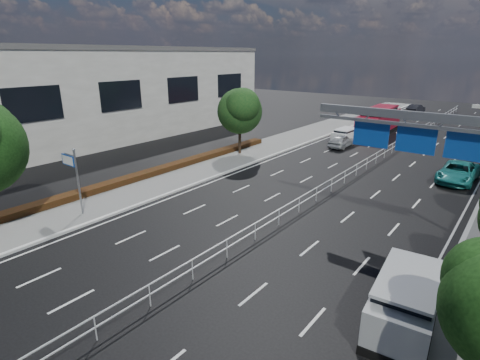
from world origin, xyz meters
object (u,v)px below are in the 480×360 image
Objects in this scene: red_bus at (379,120)px; silver_minivan at (406,301)px; near_car_silver at (341,141)px; white_minivan at (345,136)px; parked_car_teal at (458,172)px; near_car_dark at (416,109)px; overhead_gantry at (431,137)px; toilet_sign at (73,169)px.

red_bus is 2.19× the size of silver_minivan.
silver_minivan is (13.48, -25.22, 0.30)m from near_car_silver.
white_minivan reaches higher than parked_car_teal.
near_car_silver is 30.80m from near_car_dark.
red_bus is at bearing 112.78° from overhead_gantry.
silver_minivan reaches higher than parked_car_teal.
red_bus is 18.62m from parked_car_teal.
near_car_dark is (0.36, 28.87, -0.08)m from white_minivan.
toilet_sign reaches higher than parked_car_teal.
white_minivan is 1.96m from near_car_silver.
toilet_sign is at bearing -179.64° from silver_minivan.
silver_minivan reaches higher than near_car_dark.
overhead_gantry reaches higher than near_car_dark.
near_car_dark is at bearing 110.01° from parked_car_teal.
white_minivan reaches higher than near_car_silver.
overhead_gantry is 2.18× the size of near_car_dark.
overhead_gantry is 12.90m from parked_car_teal.
overhead_gantry is 2.52× the size of white_minivan.
near_car_dark is at bearing 97.97° from silver_minivan.
white_minivan is 7.71m from red_bus.
overhead_gantry is 2.00× the size of silver_minivan.
silver_minivan is 0.94× the size of parked_car_teal.
red_bus is (1.09, 7.59, 0.88)m from white_minivan.
parked_car_teal is at bearing -27.31° from white_minivan.
toilet_sign is 27.91m from near_car_silver.
parked_car_teal is (17.83, 22.00, -2.19)m from toilet_sign.
white_minivan is (5.40, 29.14, -2.09)m from toilet_sign.
near_car_dark is at bearing 103.97° from overhead_gantry.
near_car_silver is at bearing 95.22° from near_car_dark.
near_car_silver is 28.60m from silver_minivan.
toilet_sign reaches higher than silver_minivan.
white_minivan is at bearing 94.49° from near_car_dark.
overhead_gantry is 21.47m from near_car_silver.
parked_car_teal is (12.07, -36.02, -0.02)m from near_car_dark.
near_car_silver is (-0.72, -9.51, -1.02)m from red_bus.
parked_car_teal is at bearing 155.42° from near_car_silver.
toilet_sign is 0.39× the size of red_bus.
near_car_silver is (5.77, 27.22, -2.24)m from toilet_sign.
overhead_gantry is at bearing 123.60° from near_car_silver.
red_bus reaches higher than silver_minivan.
white_minivan is 14.34m from parked_car_teal.
silver_minivan is 20.05m from parked_car_teal.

